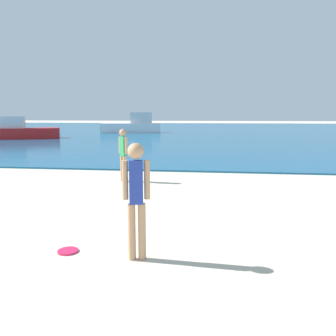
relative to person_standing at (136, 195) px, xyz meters
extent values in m
cube|color=#14567F|center=(0.09, 36.95, -0.86)|extent=(160.00, 60.00, 0.06)
cylinder|color=tan|center=(0.07, 0.01, -0.51)|extent=(0.10, 0.10, 0.77)
cylinder|color=tan|center=(-0.07, -0.01, -0.51)|extent=(0.10, 0.10, 0.77)
cube|color=#233899|center=(0.00, 0.00, 0.16)|extent=(0.19, 0.14, 0.58)
sphere|color=tan|center=(0.00, 0.00, 0.57)|extent=(0.21, 0.21, 0.21)
cylinder|color=tan|center=(0.14, 0.03, 0.20)|extent=(0.08, 0.08, 0.51)
cylinder|color=tan|center=(-0.14, -0.03, 0.20)|extent=(0.08, 0.08, 0.51)
cylinder|color=#E51E4C|center=(-1.03, 0.11, -0.88)|extent=(0.29, 0.29, 0.03)
cylinder|color=tan|center=(-1.49, 5.13, -0.52)|extent=(0.10, 0.10, 0.74)
cylinder|color=tan|center=(-1.60, 5.21, -0.52)|extent=(0.10, 0.10, 0.74)
cube|color=#2DA35B|center=(-1.54, 5.17, 0.13)|extent=(0.20, 0.19, 0.55)
sphere|color=tan|center=(-1.54, 5.17, 0.52)|extent=(0.20, 0.20, 0.20)
cylinder|color=tan|center=(-1.43, 5.09, 0.16)|extent=(0.07, 0.07, 0.49)
cylinder|color=tan|center=(-1.65, 5.25, 0.16)|extent=(0.07, 0.07, 0.49)
cube|color=red|center=(-13.28, 20.28, -0.43)|extent=(5.27, 3.46, 0.81)
cube|color=silver|center=(-14.12, 19.93, 0.43)|extent=(2.11, 1.75, 0.91)
cube|color=white|center=(-7.20, 29.61, -0.35)|extent=(6.21, 2.92, 0.96)
cube|color=silver|center=(-6.15, 29.79, 0.66)|extent=(2.35, 1.69, 1.07)
camera|label=1|loc=(0.96, -4.20, 1.04)|focal=36.13mm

